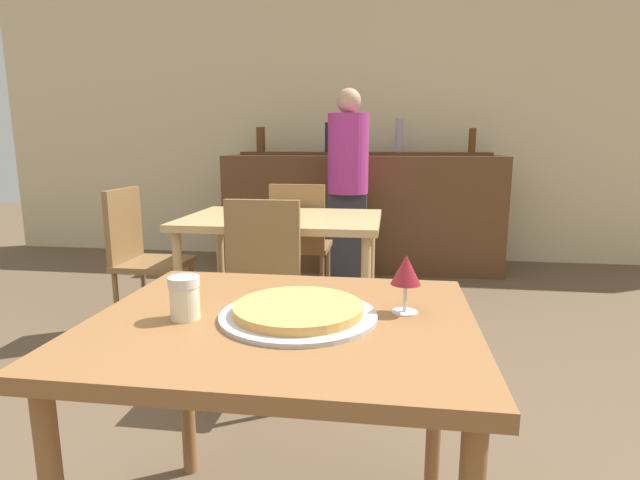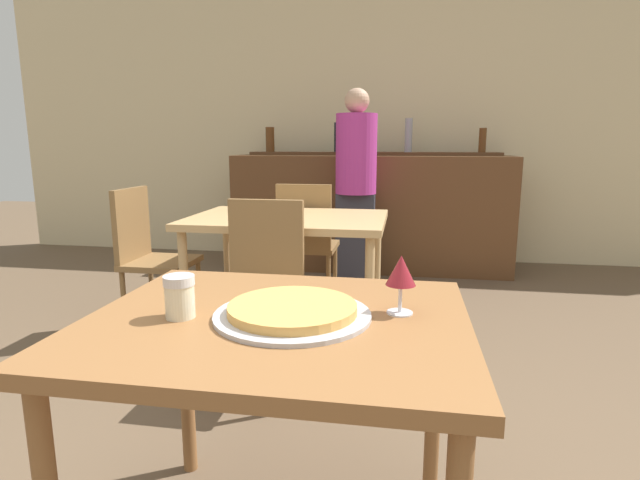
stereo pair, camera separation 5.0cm
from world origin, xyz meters
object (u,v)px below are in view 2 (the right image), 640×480
object	(u,v)px
wine_glass	(401,272)
pizza_tray	(293,311)
cheese_shaker	(180,296)
chair_far_side_front	(261,281)
chair_far_side_back	(307,238)
person_standing	(356,181)
chair_far_side_left	(148,250)

from	to	relation	value
wine_glass	pizza_tray	bearing A→B (deg)	-164.75
cheese_shaker	chair_far_side_front	bearing A→B (deg)	95.57
wine_glass	chair_far_side_back	bearing A→B (deg)	107.64
pizza_tray	wine_glass	xyz separation A→B (m)	(0.28, 0.08, 0.10)
chair_far_side_back	pizza_tray	world-z (taller)	chair_far_side_back
person_standing	wine_glass	world-z (taller)	person_standing
chair_far_side_left	wine_glass	xyz separation A→B (m)	(1.57, -1.55, 0.33)
chair_far_side_back	person_standing	bearing A→B (deg)	-109.28
chair_far_side_left	wine_glass	size ratio (longest dim) A/B	5.82
person_standing	wine_glass	size ratio (longest dim) A/B	10.30
chair_far_side_left	person_standing	distance (m)	1.81
chair_far_side_left	wine_glass	distance (m)	2.23
chair_far_side_front	cheese_shaker	xyz separation A→B (m)	(0.11, -1.10, 0.27)
chair_far_side_left	person_standing	bearing A→B (deg)	-41.15
chair_far_side_front	wine_glass	size ratio (longest dim) A/B	5.82
chair_far_side_front	wine_glass	xyz separation A→B (m)	(0.67, -0.98, 0.33)
chair_far_side_back	pizza_tray	size ratio (longest dim) A/B	2.24
person_standing	cheese_shaker	bearing A→B (deg)	-93.08
chair_far_side_front	person_standing	distance (m)	1.96
chair_far_side_back	person_standing	distance (m)	0.89
pizza_tray	cheese_shaker	xyz separation A→B (m)	(-0.29, -0.05, 0.04)
chair_far_side_left	pizza_tray	xyz separation A→B (m)	(1.30, -1.62, 0.23)
chair_far_side_front	wine_glass	world-z (taller)	chair_far_side_front
person_standing	pizza_tray	bearing A→B (deg)	-87.55
chair_far_side_left	wine_glass	bearing A→B (deg)	-134.46
chair_far_side_front	chair_far_side_left	size ratio (longest dim) A/B	1.00
chair_far_side_left	pizza_tray	size ratio (longest dim) A/B	2.24
chair_far_side_back	pizza_tray	xyz separation A→B (m)	(0.40, -2.19, 0.23)
chair_far_side_left	pizza_tray	distance (m)	2.09
cheese_shaker	person_standing	bearing A→B (deg)	86.92
chair_far_side_back	cheese_shaker	world-z (taller)	chair_far_side_back
chair_far_side_left	cheese_shaker	world-z (taller)	chair_far_side_left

